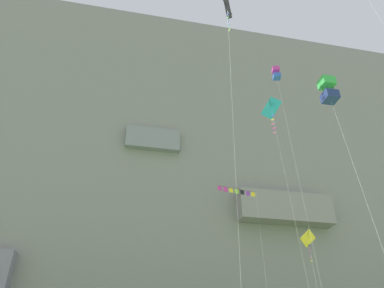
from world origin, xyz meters
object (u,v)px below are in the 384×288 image
kite_banner_far_right (238,196)px  kite_box_low_right (277,75)px  kite_diamond_mid_center (272,112)px  kite_diamond_upper_right (228,12)px  kite_diamond_high_right (309,242)px  kite_box_low_center (328,90)px

kite_banner_far_right → kite_box_low_right: bearing=-93.7°
kite_diamond_mid_center → kite_banner_far_right: size_ratio=1.27×
kite_diamond_upper_right → kite_diamond_high_right: bearing=51.1°
kite_box_low_right → kite_diamond_upper_right: 7.04m
kite_diamond_mid_center → kite_banner_far_right: 11.54m
kite_diamond_high_right → kite_diamond_upper_right: kite_diamond_upper_right is taller
kite_diamond_high_right → kite_diamond_upper_right: size_ratio=0.53×
kite_diamond_upper_right → kite_banner_far_right: bearing=71.4°
kite_diamond_high_right → kite_diamond_upper_right: (-13.10, -16.25, 14.45)m
kite_banner_far_right → kite_diamond_upper_right: 21.53m
kite_diamond_mid_center → kite_diamond_upper_right: kite_diamond_upper_right is taller
kite_diamond_high_right → kite_box_low_center: (-7.32, -19.11, 4.34)m
kite_diamond_high_right → kite_box_low_center: size_ratio=0.81×
kite_banner_far_right → kite_box_low_center: kite_banner_far_right is taller
kite_diamond_mid_center → kite_diamond_high_right: 14.76m
kite_diamond_high_right → kite_banner_far_right: 9.30m
kite_diamond_mid_center → kite_banner_far_right: bearing=94.0°
kite_diamond_high_right → kite_box_low_center: bearing=-111.0°
kite_diamond_mid_center → kite_banner_far_right: (-0.73, 10.34, -5.06)m
kite_banner_far_right → kite_box_low_right: kite_box_low_right is taller
kite_diamond_upper_right → kite_box_low_right: bearing=29.3°
kite_diamond_mid_center → kite_banner_far_right: kite_diamond_mid_center is taller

